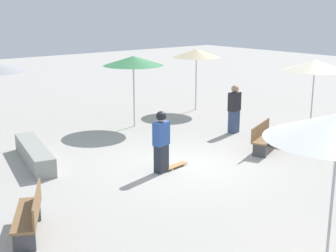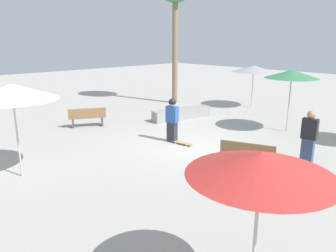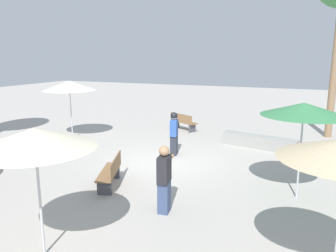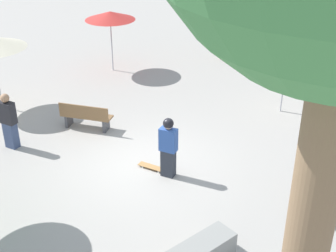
# 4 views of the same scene
# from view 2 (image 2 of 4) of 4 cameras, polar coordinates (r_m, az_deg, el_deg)

# --- Properties ---
(ground_plane) EXTENTS (60.00, 60.00, 0.00)m
(ground_plane) POSITION_cam_2_polar(r_m,az_deg,el_deg) (11.88, 3.16, -3.54)
(ground_plane) COLOR #ADA8A0
(skater_main) EXTENTS (0.48, 0.33, 1.65)m
(skater_main) POSITION_cam_2_polar(r_m,az_deg,el_deg) (12.15, 0.73, 1.29)
(skater_main) COLOR #282D38
(skater_main) RESTS_ON ground_plane
(skateboard) EXTENTS (0.82, 0.31, 0.07)m
(skateboard) POSITION_cam_2_polar(r_m,az_deg,el_deg) (12.04, 2.53, -2.97)
(skateboard) COLOR #B7844C
(skateboard) RESTS_ON ground_plane
(concrete_ledge) EXTENTS (1.20, 3.07, 0.51)m
(concrete_ledge) POSITION_cam_2_polar(r_m,az_deg,el_deg) (15.83, 2.38, 2.14)
(concrete_ledge) COLOR gray
(concrete_ledge) RESTS_ON ground_plane
(bench_near) EXTENTS (1.65, 1.00, 0.85)m
(bench_near) POSITION_cam_2_polar(r_m,az_deg,el_deg) (9.74, 13.39, -5.51)
(bench_near) COLOR #47474C
(bench_near) RESTS_ON ground_plane
(bench_far) EXTENTS (1.15, 1.62, 0.85)m
(bench_far) POSITION_cam_2_polar(r_m,az_deg,el_deg) (14.80, -13.86, 1.48)
(bench_far) COLOR #47474C
(bench_far) RESTS_ON ground_plane
(shade_umbrella_green) EXTENTS (2.15, 2.15, 2.56)m
(shade_umbrella_green) POSITION_cam_2_polar(r_m,az_deg,el_deg) (14.20, 20.75, 8.44)
(shade_umbrella_green) COLOR #B7B7BC
(shade_umbrella_green) RESTS_ON ground_plane
(shade_umbrella_red) EXTENTS (1.95, 1.95, 2.39)m
(shade_umbrella_red) POSITION_cam_2_polar(r_m,az_deg,el_deg) (4.35, 15.86, -6.38)
(shade_umbrella_red) COLOR #B7B7BC
(shade_umbrella_red) RESTS_ON ground_plane
(shade_umbrella_grey) EXTENTS (2.39, 2.39, 2.34)m
(shade_umbrella_grey) POSITION_cam_2_polar(r_m,az_deg,el_deg) (18.92, 14.68, 9.62)
(shade_umbrella_grey) COLOR #B7B7BC
(shade_umbrella_grey) RESTS_ON ground_plane
(shade_umbrella_white) EXTENTS (2.38, 2.38, 2.62)m
(shade_umbrella_white) POSITION_cam_2_polar(r_m,az_deg,el_deg) (9.63, -25.55, 5.40)
(shade_umbrella_white) COLOR #B7B7BC
(shade_umbrella_white) RESTS_ON ground_plane
(bystander_watching) EXTENTS (0.49, 0.32, 1.66)m
(bystander_watching) POSITION_cam_2_polar(r_m,az_deg,el_deg) (11.00, 23.33, -1.77)
(bystander_watching) COLOR #38476B
(bystander_watching) RESTS_ON ground_plane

